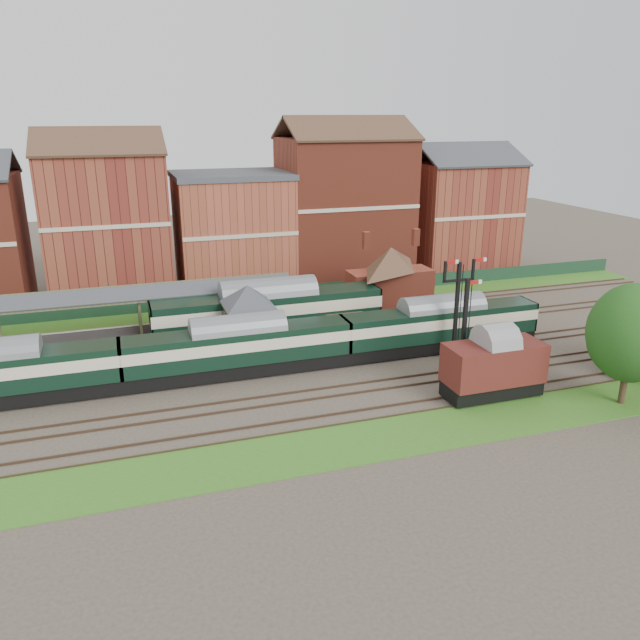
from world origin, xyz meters
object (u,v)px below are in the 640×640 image
object	(u,v)px
platform_railcar	(269,312)
goods_van_a	(493,366)
dmu_train	(239,347)
semaphore_bracket	(457,305)
signal_box	(249,320)

from	to	relation	value
platform_railcar	goods_van_a	size ratio (longest dim) A/B	2.90
platform_railcar	goods_van_a	xyz separation A→B (m)	(11.87, -15.50, -0.31)
dmu_train	goods_van_a	xyz separation A→B (m)	(15.73, -9.00, 0.04)
dmu_train	semaphore_bracket	bearing A→B (deg)	-8.61
semaphore_bracket	dmu_train	world-z (taller)	semaphore_bracket
semaphore_bracket	goods_van_a	bearing A→B (deg)	-96.84
signal_box	dmu_train	world-z (taller)	signal_box
signal_box	goods_van_a	bearing A→B (deg)	-40.67
signal_box	semaphore_bracket	world-z (taller)	semaphore_bracket
signal_box	goods_van_a	xyz separation A→B (m)	(14.26, -12.25, -0.89)
platform_railcar	goods_van_a	world-z (taller)	platform_railcar
signal_box	dmu_train	size ratio (longest dim) A/B	0.12
signal_box	semaphore_bracket	distance (m)	16.16
dmu_train	goods_van_a	bearing A→B (deg)	-29.78
signal_box	goods_van_a	size ratio (longest dim) A/B	0.89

